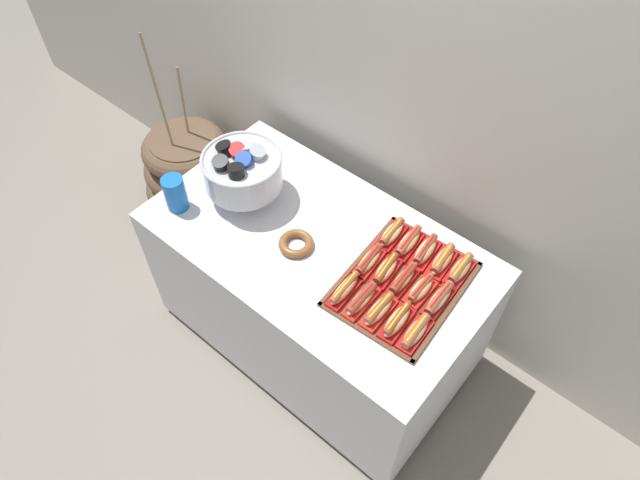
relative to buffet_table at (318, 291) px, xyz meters
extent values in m
plane|color=gray|center=(0.00, 0.00, -0.39)|extent=(10.00, 10.00, 0.00)
cube|color=silver|center=(0.00, 0.53, 0.91)|extent=(6.00, 0.10, 2.60)
cube|color=silver|center=(0.00, 0.00, 0.00)|extent=(1.39, 0.78, 0.71)
cylinder|color=black|center=(-0.59, -0.29, -0.37)|extent=(0.05, 0.05, 0.04)
cylinder|color=black|center=(0.59, -0.29, -0.37)|extent=(0.05, 0.05, 0.04)
cylinder|color=black|center=(-0.59, 0.29, -0.37)|extent=(0.05, 0.05, 0.04)
cylinder|color=black|center=(0.59, 0.29, -0.37)|extent=(0.05, 0.05, 0.04)
cylinder|color=brown|center=(-1.09, 0.20, -0.12)|extent=(0.35, 0.35, 0.55)
torus|color=brown|center=(-1.09, 0.20, -0.33)|extent=(0.51, 0.51, 0.12)
torus|color=brown|center=(-1.09, 0.20, -0.19)|extent=(0.53, 0.53, 0.12)
torus|color=brown|center=(-1.09, 0.20, -0.05)|extent=(0.49, 0.49, 0.12)
torus|color=brown|center=(-1.09, 0.20, 0.08)|extent=(0.45, 0.45, 0.12)
cylinder|color=#937F56|center=(-1.10, 0.26, 0.35)|extent=(0.03, 0.02, 0.40)
cylinder|color=#937F56|center=(-1.12, 0.15, 0.45)|extent=(0.08, 0.04, 0.60)
cube|color=brown|center=(0.38, 0.04, 0.36)|extent=(0.44, 0.55, 0.01)
cube|color=brown|center=(0.39, -0.21, 0.37)|extent=(0.41, 0.04, 0.01)
cube|color=brown|center=(0.36, 0.30, 0.37)|extent=(0.41, 0.04, 0.01)
cube|color=brown|center=(0.18, 0.03, 0.37)|extent=(0.05, 0.52, 0.01)
cube|color=brown|center=(0.57, 0.06, 0.37)|extent=(0.05, 0.52, 0.01)
cube|color=#B21414|center=(0.24, -0.13, 0.37)|extent=(0.07, 0.18, 0.02)
ellipsoid|color=tan|center=(0.24, -0.13, 0.39)|extent=(0.06, 0.17, 0.04)
cylinder|color=#A8563D|center=(0.24, -0.13, 0.41)|extent=(0.04, 0.16, 0.03)
cylinder|color=yellow|center=(0.24, -0.13, 0.42)|extent=(0.02, 0.13, 0.01)
cube|color=red|center=(0.31, -0.13, 0.37)|extent=(0.06, 0.18, 0.02)
ellipsoid|color=beige|center=(0.31, -0.13, 0.39)|extent=(0.05, 0.16, 0.04)
cylinder|color=brown|center=(0.31, -0.13, 0.40)|extent=(0.04, 0.15, 0.03)
cylinder|color=red|center=(0.31, -0.13, 0.42)|extent=(0.01, 0.13, 0.01)
cube|color=red|center=(0.39, -0.12, 0.37)|extent=(0.07, 0.17, 0.02)
ellipsoid|color=beige|center=(0.39, -0.12, 0.40)|extent=(0.05, 0.16, 0.04)
cylinder|color=#9E4C38|center=(0.39, -0.12, 0.41)|extent=(0.03, 0.15, 0.03)
cylinder|color=yellow|center=(0.39, -0.12, 0.42)|extent=(0.01, 0.13, 0.01)
cube|color=#B21414|center=(0.46, -0.12, 0.37)|extent=(0.08, 0.17, 0.02)
ellipsoid|color=#E0BC7F|center=(0.46, -0.12, 0.40)|extent=(0.06, 0.16, 0.04)
cylinder|color=brown|center=(0.46, -0.12, 0.41)|extent=(0.04, 0.15, 0.03)
cylinder|color=yellow|center=(0.46, -0.12, 0.42)|extent=(0.02, 0.13, 0.01)
cube|color=red|center=(0.54, -0.11, 0.37)|extent=(0.07, 0.17, 0.02)
ellipsoid|color=tan|center=(0.54, -0.11, 0.39)|extent=(0.06, 0.15, 0.04)
cylinder|color=#A8563D|center=(0.54, -0.11, 0.40)|extent=(0.04, 0.15, 0.03)
cylinder|color=yellow|center=(0.54, -0.11, 0.42)|extent=(0.01, 0.13, 0.01)
cube|color=red|center=(0.23, 0.03, 0.37)|extent=(0.08, 0.18, 0.02)
ellipsoid|color=#E0BC7F|center=(0.23, 0.03, 0.39)|extent=(0.06, 0.16, 0.04)
cylinder|color=brown|center=(0.23, 0.03, 0.40)|extent=(0.04, 0.15, 0.03)
cylinder|color=red|center=(0.23, 0.03, 0.42)|extent=(0.02, 0.13, 0.01)
cube|color=#B21414|center=(0.30, 0.04, 0.37)|extent=(0.09, 0.16, 0.02)
ellipsoid|color=#E0BC7F|center=(0.30, 0.04, 0.39)|extent=(0.07, 0.15, 0.04)
cylinder|color=brown|center=(0.30, 0.04, 0.41)|extent=(0.05, 0.15, 0.03)
cylinder|color=yellow|center=(0.30, 0.04, 0.42)|extent=(0.02, 0.13, 0.01)
cube|color=#B21414|center=(0.38, 0.04, 0.37)|extent=(0.07, 0.16, 0.02)
ellipsoid|color=tan|center=(0.38, 0.04, 0.39)|extent=(0.05, 0.15, 0.04)
cylinder|color=brown|center=(0.38, 0.04, 0.40)|extent=(0.04, 0.15, 0.03)
cylinder|color=red|center=(0.38, 0.04, 0.42)|extent=(0.01, 0.13, 0.01)
cube|color=red|center=(0.45, 0.05, 0.37)|extent=(0.07, 0.15, 0.02)
ellipsoid|color=tan|center=(0.45, 0.05, 0.39)|extent=(0.05, 0.14, 0.04)
cylinder|color=#9E4C38|center=(0.45, 0.05, 0.40)|extent=(0.03, 0.14, 0.03)
cylinder|color=red|center=(0.45, 0.05, 0.42)|extent=(0.01, 0.12, 0.01)
cube|color=#B21414|center=(0.53, 0.05, 0.37)|extent=(0.06, 0.18, 0.02)
ellipsoid|color=#E0BC7F|center=(0.53, 0.05, 0.39)|extent=(0.05, 0.16, 0.04)
cylinder|color=#A8563D|center=(0.53, 0.05, 0.41)|extent=(0.04, 0.16, 0.03)
cylinder|color=red|center=(0.53, 0.05, 0.42)|extent=(0.01, 0.13, 0.01)
cube|color=#B21414|center=(0.22, 0.20, 0.37)|extent=(0.08, 0.17, 0.02)
ellipsoid|color=beige|center=(0.22, 0.20, 0.39)|extent=(0.06, 0.16, 0.04)
cylinder|color=#9E4C38|center=(0.22, 0.20, 0.41)|extent=(0.04, 0.15, 0.03)
cylinder|color=yellow|center=(0.22, 0.20, 0.42)|extent=(0.02, 0.12, 0.01)
cube|color=#B21414|center=(0.29, 0.20, 0.37)|extent=(0.08, 0.18, 0.02)
ellipsoid|color=tan|center=(0.29, 0.20, 0.39)|extent=(0.07, 0.16, 0.04)
cylinder|color=#A8563D|center=(0.29, 0.20, 0.41)|extent=(0.04, 0.16, 0.03)
cylinder|color=red|center=(0.29, 0.20, 0.42)|extent=(0.02, 0.14, 0.01)
cube|color=red|center=(0.37, 0.21, 0.37)|extent=(0.09, 0.18, 0.02)
ellipsoid|color=#E0BC7F|center=(0.37, 0.21, 0.40)|extent=(0.07, 0.16, 0.04)
cylinder|color=#9E4C38|center=(0.37, 0.21, 0.41)|extent=(0.05, 0.15, 0.03)
cylinder|color=red|center=(0.37, 0.21, 0.42)|extent=(0.02, 0.13, 0.01)
cube|color=red|center=(0.44, 0.21, 0.37)|extent=(0.08, 0.18, 0.02)
ellipsoid|color=tan|center=(0.44, 0.21, 0.39)|extent=(0.07, 0.16, 0.04)
cylinder|color=#A8563D|center=(0.44, 0.21, 0.41)|extent=(0.05, 0.15, 0.03)
cylinder|color=yellow|center=(0.44, 0.21, 0.42)|extent=(0.02, 0.12, 0.01)
cube|color=red|center=(0.52, 0.22, 0.37)|extent=(0.07, 0.16, 0.02)
ellipsoid|color=tan|center=(0.52, 0.22, 0.39)|extent=(0.06, 0.15, 0.04)
cylinder|color=#A8563D|center=(0.52, 0.22, 0.41)|extent=(0.04, 0.15, 0.03)
cylinder|color=yellow|center=(0.52, 0.22, 0.42)|extent=(0.01, 0.12, 0.01)
cylinder|color=silver|center=(-0.40, 0.00, 0.36)|extent=(0.19, 0.19, 0.02)
cone|color=silver|center=(-0.40, 0.00, 0.40)|extent=(0.07, 0.07, 0.05)
cylinder|color=silver|center=(-0.40, 0.00, 0.50)|extent=(0.32, 0.32, 0.14)
torus|color=silver|center=(-0.40, 0.00, 0.57)|extent=(0.33, 0.33, 0.02)
cylinder|color=#1E47B2|center=(-0.37, 0.01, 0.55)|extent=(0.11, 0.13, 0.15)
cylinder|color=#B7BCC6|center=(-0.37, 0.05, 0.55)|extent=(0.12, 0.09, 0.14)
cylinder|color=#B7BCC6|center=(-0.40, 0.06, 0.55)|extent=(0.08, 0.09, 0.14)
cylinder|color=red|center=(-0.44, 0.02, 0.55)|extent=(0.11, 0.11, 0.15)
cylinder|color=black|center=(-0.46, -0.01, 0.55)|extent=(0.11, 0.09, 0.14)
cylinder|color=black|center=(-0.42, -0.07, 0.55)|extent=(0.09, 0.11, 0.13)
cylinder|color=black|center=(-0.34, -0.08, 0.55)|extent=(0.10, 0.10, 0.13)
cylinder|color=blue|center=(-0.57, -0.23, 0.41)|extent=(0.09, 0.09, 0.12)
cylinder|color=blue|center=(-0.57, -0.23, 0.43)|extent=(0.09, 0.09, 0.12)
cylinder|color=blue|center=(-0.57, -0.23, 0.46)|extent=(0.09, 0.09, 0.12)
torus|color=brown|center=(-0.05, -0.07, 0.37)|extent=(0.14, 0.14, 0.03)
camera|label=1|loc=(0.93, -1.09, 2.15)|focal=32.34mm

